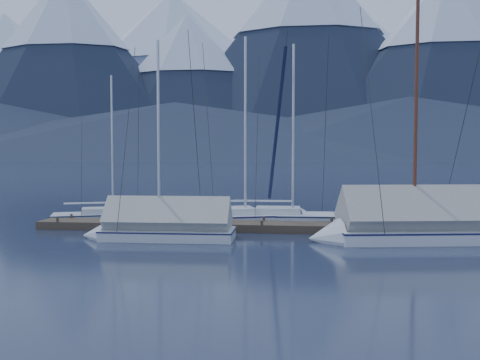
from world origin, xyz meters
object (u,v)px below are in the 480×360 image
object	(u,v)px
sailboat_open_right	(303,220)
sailboat_covered_far	(156,229)
sailboat_covered_near	(410,228)
person	(345,204)
sailboat_open_left	(122,217)
sailboat_open_mid	(256,220)

from	to	relation	value
sailboat_open_right	sailboat_covered_far	size ratio (longest dim) A/B	1.11
sailboat_open_right	sailboat_covered_near	world-z (taller)	sailboat_covered_near
person	sailboat_covered_near	bearing A→B (deg)	-134.03
sailboat_open_right	sailboat_open_left	bearing A→B (deg)	178.76
person	sailboat_open_left	bearing A→B (deg)	80.75
sailboat_open_mid	sailboat_open_right	world-z (taller)	sailboat_open_mid
sailboat_open_mid	sailboat_covered_near	bearing A→B (deg)	-34.89
sailboat_open_left	sailboat_covered_far	world-z (taller)	sailboat_covered_far
sailboat_open_right	sailboat_covered_far	xyz separation A→B (m)	(-5.79, -5.21, 0.25)
sailboat_open_left	sailboat_open_right	size ratio (longest dim) A/B	0.85
sailboat_covered_near	person	size ratio (longest dim) A/B	6.22
sailboat_open_left	sailboat_open_right	distance (m)	9.09
sailboat_open_right	person	bearing A→B (deg)	-51.26
sailboat_open_right	sailboat_covered_far	bearing A→B (deg)	-138.01
sailboat_open_left	sailboat_covered_near	world-z (taller)	sailboat_covered_near
sailboat_covered_near	person	distance (m)	3.31
sailboat_open_mid	person	bearing A→B (deg)	-26.00
sailboat_open_right	person	distance (m)	3.01
sailboat_open_left	sailboat_open_right	bearing A→B (deg)	-1.24
sailboat_open_mid	sailboat_open_right	distance (m)	2.28
person	sailboat_open_right	bearing A→B (deg)	42.00
sailboat_covered_far	sailboat_open_right	bearing A→B (deg)	41.99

